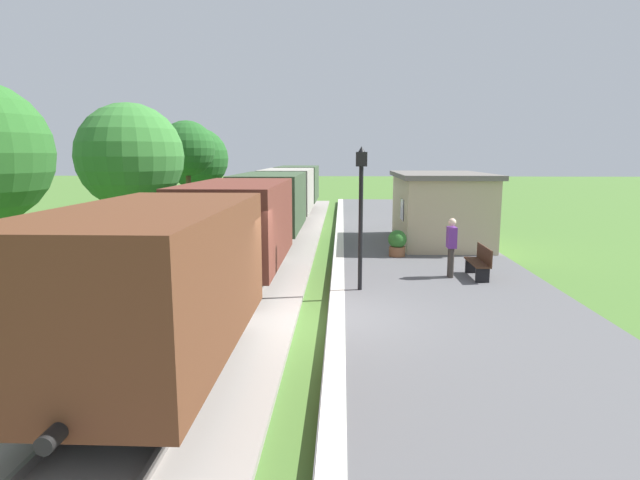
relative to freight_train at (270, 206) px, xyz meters
The scene contains 16 objects.
ground_plane 10.32m from the freight_train, 76.37° to the right, with size 160.00×160.00×0.00m, color #47702D.
platform_slab 11.47m from the freight_train, 60.49° to the right, with size 6.00×60.00×0.25m, color #565659.
platform_edge_stripe 10.38m from the freight_train, 74.20° to the right, with size 0.36×60.00×0.01m, color silver.
track_ballast 10.03m from the freight_train, 90.00° to the right, with size 3.80×60.00×0.12m, color gray.
rail_near 10.03m from the freight_train, 85.84° to the right, with size 0.07×60.00×0.14m, color slate.
rail_far 10.03m from the freight_train, 94.16° to the right, with size 0.07×60.00×0.14m, color slate.
freight_train is the anchor object (origin of this frame).
station_hut 6.80m from the freight_train, ahead, with size 3.50×5.80×2.78m.
bench_near_hut 9.25m from the freight_train, 41.76° to the right, with size 0.42×1.50×0.91m.
bench_down_platform 8.68m from the freight_train, 37.35° to the left, with size 0.42×1.50×0.91m.
person_waiting 8.60m from the freight_train, 45.29° to the right, with size 0.24×0.38×1.71m.
potted_planter 5.78m from the freight_train, 32.17° to the right, with size 0.64×0.64×0.92m.
lamp_post_near 8.42m from the freight_train, 66.08° to the right, with size 0.28×0.28×3.70m.
tree_trackside_far 5.99m from the freight_train, behind, with size 4.25×4.25×5.80m.
tree_field_left 9.79m from the freight_train, 126.22° to the left, with size 3.01×3.01×5.59m.
tree_field_distant 14.55m from the freight_train, 116.90° to the left, with size 4.01×4.01×5.48m.
Camera 1 is at (0.50, -10.93, 3.75)m, focal length 29.09 mm.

